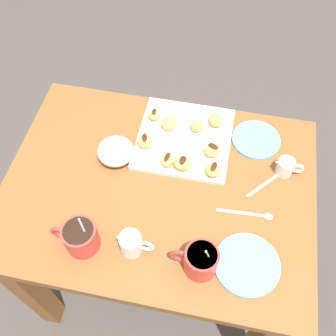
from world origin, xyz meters
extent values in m
plane|color=#423D38|center=(0.00, 0.00, 0.00)|extent=(8.00, 8.00, 0.00)
cube|color=brown|center=(0.00, 0.00, 0.72)|extent=(0.94, 0.70, 0.04)
cube|color=brown|center=(-0.41, -0.29, 0.35)|extent=(0.07, 0.07, 0.70)
cube|color=brown|center=(0.41, -0.29, 0.35)|extent=(0.07, 0.07, 0.70)
cube|color=brown|center=(0.41, 0.29, 0.35)|extent=(0.07, 0.07, 0.70)
cube|color=silver|center=(-0.05, -0.19, 0.74)|extent=(0.30, 0.30, 0.02)
cylinder|color=red|center=(-0.16, 0.22, 0.78)|extent=(0.09, 0.09, 0.09)
torus|color=red|center=(-0.11, 0.22, 0.78)|extent=(0.06, 0.01, 0.06)
cylinder|color=black|center=(-0.16, 0.22, 0.82)|extent=(0.08, 0.08, 0.01)
cylinder|color=silver|center=(-0.18, 0.22, 0.81)|extent=(0.03, 0.03, 0.12)
cylinder|color=red|center=(0.16, 0.22, 0.78)|extent=(0.09, 0.09, 0.09)
torus|color=red|center=(0.22, 0.22, 0.78)|extent=(0.06, 0.01, 0.06)
cylinder|color=black|center=(0.16, 0.22, 0.82)|extent=(0.08, 0.08, 0.01)
cylinder|color=silver|center=(0.14, 0.22, 0.81)|extent=(0.03, 0.03, 0.12)
cylinder|color=silver|center=(0.03, 0.21, 0.77)|extent=(0.06, 0.06, 0.07)
cone|color=silver|center=(0.06, 0.21, 0.80)|extent=(0.02, 0.02, 0.02)
torus|color=silver|center=(-0.01, 0.21, 0.78)|extent=(0.05, 0.01, 0.05)
cylinder|color=white|center=(0.03, 0.21, 0.80)|extent=(0.05, 0.05, 0.01)
ellipsoid|color=silver|center=(0.15, -0.08, 0.77)|extent=(0.11, 0.11, 0.06)
sphere|color=#F4E5B2|center=(0.15, -0.08, 0.79)|extent=(0.06, 0.06, 0.06)
ellipsoid|color=green|center=(0.16, -0.08, 0.81)|extent=(0.03, 0.02, 0.01)
cylinder|color=silver|center=(-0.37, -0.13, 0.76)|extent=(0.05, 0.05, 0.05)
cone|color=silver|center=(-0.34, -0.13, 0.78)|extent=(0.02, 0.02, 0.02)
torus|color=silver|center=(-0.40, -0.13, 0.77)|extent=(0.04, 0.01, 0.04)
cylinder|color=#381E11|center=(-0.37, -0.13, 0.79)|extent=(0.04, 0.04, 0.01)
cylinder|color=#66A8DB|center=(-0.28, 0.20, 0.74)|extent=(0.18, 0.18, 0.01)
cylinder|color=#66A8DB|center=(-0.28, -0.23, 0.74)|extent=(0.16, 0.16, 0.01)
cube|color=silver|center=(-0.26, 0.04, 0.74)|extent=(0.15, 0.02, 0.00)
ellipsoid|color=silver|center=(-0.33, 0.04, 0.74)|extent=(0.03, 0.02, 0.01)
cube|color=silver|center=(-0.32, -0.07, 0.74)|extent=(0.11, 0.12, 0.00)
ellipsoid|color=silver|center=(-0.37, -0.12, 0.74)|extent=(0.03, 0.02, 0.01)
ellipsoid|color=#DBA351|center=(-0.14, -0.26, 0.77)|extent=(0.07, 0.07, 0.04)
ellipsoid|color=#DBA351|center=(0.07, -0.13, 0.77)|extent=(0.06, 0.06, 0.04)
ellipsoid|color=#381E11|center=(0.07, -0.13, 0.79)|extent=(0.02, 0.04, 0.00)
ellipsoid|color=#DBA351|center=(-0.16, -0.07, 0.77)|extent=(0.05, 0.05, 0.03)
ellipsoid|color=#381E11|center=(-0.16, -0.07, 0.79)|extent=(0.02, 0.04, 0.00)
ellipsoid|color=#DBA351|center=(-0.08, -0.23, 0.77)|extent=(0.05, 0.05, 0.04)
ellipsoid|color=#DBA351|center=(0.07, -0.25, 0.77)|extent=(0.05, 0.05, 0.03)
ellipsoid|color=#381E11|center=(0.07, -0.25, 0.78)|extent=(0.02, 0.03, 0.00)
ellipsoid|color=#DBA351|center=(-0.01, -0.08, 0.77)|extent=(0.05, 0.06, 0.03)
ellipsoid|color=#381E11|center=(-0.01, -0.08, 0.78)|extent=(0.02, 0.04, 0.00)
ellipsoid|color=#DBA351|center=(-0.06, -0.07, 0.77)|extent=(0.06, 0.05, 0.03)
ellipsoid|color=#381E11|center=(-0.06, -0.07, 0.79)|extent=(0.02, 0.04, 0.00)
ellipsoid|color=#DBA351|center=(0.01, -0.22, 0.77)|extent=(0.07, 0.07, 0.03)
ellipsoid|color=#DBA351|center=(-0.14, -0.14, 0.77)|extent=(0.07, 0.07, 0.03)
ellipsoid|color=#381E11|center=(-0.14, -0.14, 0.79)|extent=(0.04, 0.03, 0.00)
camera|label=1|loc=(-0.15, 0.59, 1.75)|focal=41.59mm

